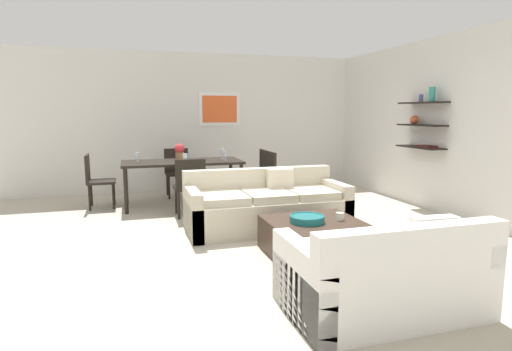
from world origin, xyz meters
name	(u,v)px	position (x,y,z in m)	size (l,w,h in m)	color
ground_plane	(264,236)	(0.00, 0.00, 0.00)	(18.00, 18.00, 0.00)	#BCB29E
back_wall_unit	(225,122)	(0.30, 3.53, 1.35)	(8.40, 0.09, 2.70)	silver
right_wall_shelf_unit	(437,125)	(3.03, 0.60, 1.35)	(0.34, 8.20, 2.70)	silver
sofa_beige	(266,207)	(0.14, 0.34, 0.29)	(2.12, 0.90, 0.78)	beige
loveseat_white	(384,276)	(0.28, -2.20, 0.29)	(1.50, 0.90, 0.78)	white
coffee_table	(315,239)	(0.32, -0.85, 0.19)	(1.01, 0.98, 0.38)	#38281E
decorative_bowl	(307,219)	(0.22, -0.85, 0.42)	(0.38, 0.38, 0.08)	#19666B
candle_jar	(340,216)	(0.60, -0.86, 0.42)	(0.09, 0.09, 0.08)	silver
dining_table	(182,165)	(-0.75, 2.11, 0.68)	(1.95, 0.88, 0.75)	black
dining_chair_right_near	(265,174)	(0.64, 1.91, 0.50)	(0.44, 0.44, 0.88)	black
dining_chair_right_far	(258,171)	(0.64, 2.31, 0.50)	(0.44, 0.44, 0.88)	black
dining_chair_left_far	(95,177)	(-2.13, 2.31, 0.50)	(0.44, 0.44, 0.88)	black
dining_chair_foot	(190,184)	(-0.75, 1.26, 0.50)	(0.44, 0.44, 0.88)	black
dining_chair_head	(177,169)	(-0.75, 2.95, 0.50)	(0.44, 0.44, 0.88)	black
wine_glass_foot	(185,156)	(-0.75, 1.73, 0.87)	(0.08, 0.08, 0.16)	silver
wine_glass_right_far	(223,152)	(-0.03, 2.22, 0.88)	(0.07, 0.07, 0.18)	silver
wine_glass_left_far	(137,155)	(-1.46, 2.22, 0.86)	(0.08, 0.08, 0.15)	silver
wine_glass_right_near	(225,154)	(-0.03, 2.00, 0.86)	(0.06, 0.06, 0.16)	silver
wine_glass_head	(179,152)	(-0.75, 2.49, 0.87)	(0.07, 0.07, 0.17)	silver
centerpiece_vase	(180,152)	(-0.79, 2.08, 0.91)	(0.16, 0.16, 0.29)	olive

